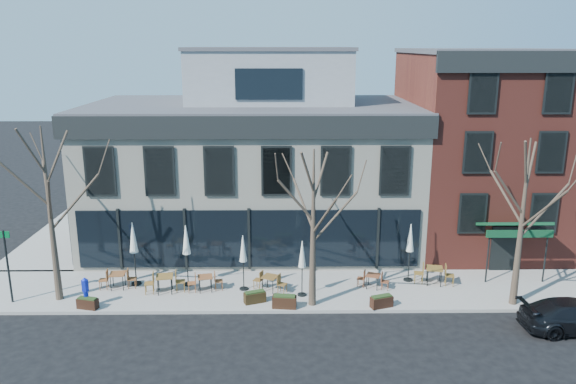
{
  "coord_description": "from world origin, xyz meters",
  "views": [
    {
      "loc": [
        1.66,
        -26.83,
        11.36
      ],
      "look_at": [
        1.99,
        2.0,
        3.79
      ],
      "focal_mm": 35.0,
      "sensor_mm": 36.0,
      "label": 1
    }
  ],
  "objects_px": {
    "parked_sedan": "(576,316)",
    "cafe_set_0": "(118,279)",
    "call_box": "(86,291)",
    "umbrella_0": "(133,241)"
  },
  "relations": [
    {
      "from": "parked_sedan",
      "to": "umbrella_0",
      "type": "xyz_separation_m",
      "value": [
        -19.05,
        4.48,
        1.71
      ]
    },
    {
      "from": "call_box",
      "to": "cafe_set_0",
      "type": "xyz_separation_m",
      "value": [
        0.84,
        1.93,
        -0.26
      ]
    },
    {
      "from": "parked_sedan",
      "to": "cafe_set_0",
      "type": "xyz_separation_m",
      "value": [
        -19.79,
        4.01,
        -0.02
      ]
    },
    {
      "from": "cafe_set_0",
      "to": "umbrella_0",
      "type": "bearing_deg",
      "value": 32.34
    },
    {
      "from": "call_box",
      "to": "umbrella_0",
      "type": "bearing_deg",
      "value": 56.58
    },
    {
      "from": "call_box",
      "to": "cafe_set_0",
      "type": "bearing_deg",
      "value": 66.39
    },
    {
      "from": "call_box",
      "to": "umbrella_0",
      "type": "height_order",
      "value": "umbrella_0"
    },
    {
      "from": "call_box",
      "to": "umbrella_0",
      "type": "distance_m",
      "value": 3.23
    },
    {
      "from": "parked_sedan",
      "to": "call_box",
      "type": "distance_m",
      "value": 20.74
    },
    {
      "from": "parked_sedan",
      "to": "call_box",
      "type": "bearing_deg",
      "value": 81.31
    }
  ]
}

